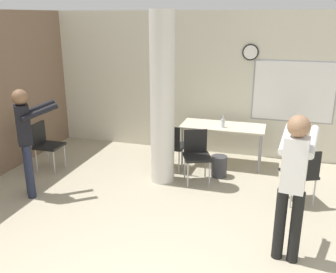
{
  "coord_description": "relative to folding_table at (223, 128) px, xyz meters",
  "views": [
    {
      "loc": [
        1.15,
        -2.26,
        2.71
      ],
      "look_at": [
        -0.3,
        2.56,
        1.07
      ],
      "focal_mm": 40.0,
      "sensor_mm": 36.0,
      "label": 1
    }
  ],
  "objects": [
    {
      "name": "wall_back",
      "position": [
        -0.19,
        0.64,
        0.7
      ],
      "size": [
        8.0,
        0.15,
        2.8
      ],
      "color": "beige",
      "rests_on": "ground_plane"
    },
    {
      "name": "support_pillar",
      "position": [
        -0.85,
        -1.05,
        0.7
      ],
      "size": [
        0.4,
        0.4,
        2.8
      ],
      "color": "silver",
      "rests_on": "ground_plane"
    },
    {
      "name": "folding_table",
      "position": [
        0.0,
        0.0,
        0.0
      ],
      "size": [
        1.53,
        0.67,
        0.76
      ],
      "color": "beige",
      "rests_on": "ground_plane"
    },
    {
      "name": "bottle_on_table",
      "position": [
        0.02,
        -0.12,
        0.14
      ],
      "size": [
        0.07,
        0.07,
        0.23
      ],
      "color": "silver",
      "rests_on": "folding_table"
    },
    {
      "name": "waste_bin",
      "position": [
        0.05,
        -0.61,
        -0.51
      ],
      "size": [
        0.27,
        0.27,
        0.37
      ],
      "color": "#38383D",
      "rests_on": "ground_plane"
    },
    {
      "name": "chair_mid_room",
      "position": [
        1.36,
        -1.26,
        -0.19
      ],
      "size": [
        0.59,
        0.59,
        0.87
      ],
      "color": "black",
      "rests_on": "ground_plane"
    },
    {
      "name": "chair_table_front",
      "position": [
        -0.3,
        -0.89,
        -0.19
      ],
      "size": [
        0.57,
        0.57,
        0.87
      ],
      "color": "black",
      "rests_on": "ground_plane"
    },
    {
      "name": "chair_by_left_wall",
      "position": [
        -3.03,
        -1.18,
        -0.19
      ],
      "size": [
        0.45,
        0.45,
        0.87
      ],
      "color": "black",
      "rests_on": "ground_plane"
    },
    {
      "name": "chair_table_left",
      "position": [
        -0.82,
        -0.6,
        -0.19
      ],
      "size": [
        0.46,
        0.46,
        0.87
      ],
      "color": "black",
      "rests_on": "ground_plane"
    },
    {
      "name": "person_playing_side",
      "position": [
        1.17,
        -2.71,
        0.32
      ],
      "size": [
        0.44,
        0.7,
        1.73
      ],
      "color": "black",
      "rests_on": "ground_plane"
    },
    {
      "name": "person_watching_back",
      "position": [
        -2.64,
        -2.17,
        0.29
      ],
      "size": [
        0.66,
        0.63,
        1.69
      ],
      "color": "#1E2338",
      "rests_on": "ground_plane"
    }
  ]
}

